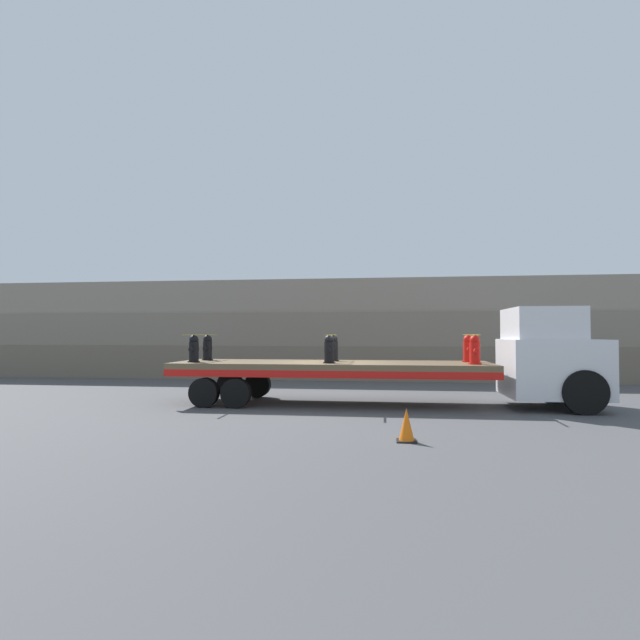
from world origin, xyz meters
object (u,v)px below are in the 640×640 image
fire_hydrant_black_far_1 (333,348)px  fire_hydrant_black_near_0 (194,349)px  fire_hydrant_black_near_1 (329,350)px  fire_hydrant_red_near_2 (475,350)px  truck_cab (553,358)px  fire_hydrant_red_far_2 (468,349)px  traffic_cone (407,425)px  flatbed_trailer (315,369)px  fire_hydrant_black_far_0 (207,348)px

fire_hydrant_black_far_1 → fire_hydrant_black_near_0: bearing=-164.3°
fire_hydrant_black_near_1 → fire_hydrant_red_near_2: size_ratio=1.00×
fire_hydrant_red_near_2 → fire_hydrant_black_near_1: bearing=180.0°
truck_cab → fire_hydrant_black_far_1: bearing=174.8°
truck_cab → fire_hydrant_red_far_2: bearing=165.6°
fire_hydrant_red_far_2 → traffic_cone: 6.04m
truck_cab → traffic_cone: 6.63m
fire_hydrant_red_far_2 → flatbed_trailer: bearing=-172.8°
fire_hydrant_black_far_0 → fire_hydrant_red_far_2: (8.08, 0.00, 0.00)m
fire_hydrant_black_far_0 → fire_hydrant_red_near_2: 8.15m
fire_hydrant_black_near_0 → fire_hydrant_black_far_0: size_ratio=1.00×
fire_hydrant_black_far_1 → fire_hydrant_red_near_2: bearing=-15.7°
fire_hydrant_black_near_0 → fire_hydrant_black_far_1: bearing=15.7°
truck_cab → fire_hydrant_black_near_0: truck_cab is taller
fire_hydrant_black_near_0 → truck_cab: bearing=3.2°
fire_hydrant_black_near_0 → traffic_cone: bearing=-36.1°
fire_hydrant_red_far_2 → fire_hydrant_black_near_0: bearing=-172.0°
fire_hydrant_black_far_0 → fire_hydrant_red_near_2: size_ratio=1.00×
flatbed_trailer → traffic_cone: 5.60m
fire_hydrant_black_near_0 → fire_hydrant_black_near_1: 4.04m
truck_cab → fire_hydrant_black_near_0: bearing=-176.8°
truck_cab → fire_hydrant_black_far_0: bearing=176.8°
truck_cab → fire_hydrant_black_far_1: truck_cab is taller
fire_hydrant_black_near_0 → fire_hydrant_red_far_2: 8.15m
traffic_cone → fire_hydrant_black_far_0: bearing=137.5°
fire_hydrant_red_far_2 → traffic_cone: (-2.04, -5.53, -1.31)m
truck_cab → fire_hydrant_red_near_2: 2.31m
flatbed_trailer → fire_hydrant_black_near_1: bearing=-49.4°
fire_hydrant_black_far_1 → traffic_cone: size_ratio=1.26×
fire_hydrant_black_far_0 → fire_hydrant_red_near_2: same height
fire_hydrant_red_far_2 → traffic_cone: bearing=-110.2°
fire_hydrant_red_far_2 → traffic_cone: fire_hydrant_red_far_2 is taller
fire_hydrant_black_near_0 → fire_hydrant_black_far_0: same height
fire_hydrant_black_near_0 → traffic_cone: (6.04, -4.39, -1.31)m
truck_cab → fire_hydrant_red_far_2: 2.31m
truck_cab → fire_hydrant_black_far_0: truck_cab is taller
fire_hydrant_black_near_0 → flatbed_trailer: bearing=9.1°
fire_hydrant_black_near_0 → fire_hydrant_black_far_0: (0.00, 1.14, 0.00)m
fire_hydrant_black_far_0 → flatbed_trailer: bearing=-9.1°
fire_hydrant_black_far_1 → traffic_cone: (2.00, -5.53, -1.31)m
fire_hydrant_black_far_0 → fire_hydrant_red_far_2: same height
flatbed_trailer → fire_hydrant_black_near_1: 0.96m
truck_cab → fire_hydrant_black_near_1: 6.29m
fire_hydrant_black_far_0 → fire_hydrant_black_far_1: same height
fire_hydrant_black_near_0 → fire_hydrant_red_near_2: size_ratio=1.00×
fire_hydrant_black_far_0 → truck_cab: bearing=-3.2°
flatbed_trailer → fire_hydrant_red_near_2: 4.60m
flatbed_trailer → fire_hydrant_red_near_2: bearing=-7.2°
flatbed_trailer → traffic_cone: (2.49, -4.96, -0.71)m
fire_hydrant_black_far_1 → fire_hydrant_black_near_1: bearing=-90.0°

